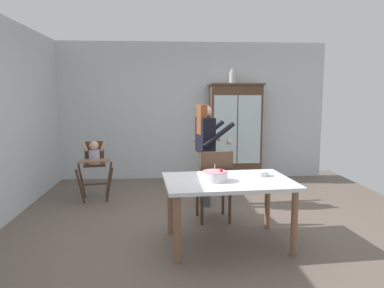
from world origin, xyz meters
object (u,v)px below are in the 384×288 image
(high_chair_with_toddler, at_px, (94,159))
(adult_person, at_px, (206,142))
(dining_chair_far_side, at_px, (215,181))
(serving_bowl, at_px, (261,173))
(ceramic_vase, at_px, (233,77))
(dining_table, at_px, (228,188))
(china_cabinet, at_px, (235,132))
(birthday_cake, at_px, (215,176))

(high_chair_with_toddler, xyz_separation_m, adult_person, (1.74, -0.43, 0.31))
(high_chair_with_toddler, distance_m, dining_chair_far_side, 2.15)
(adult_person, distance_m, serving_bowl, 1.41)
(ceramic_vase, distance_m, high_chair_with_toddler, 3.03)
(ceramic_vase, bearing_deg, dining_chair_far_side, -105.13)
(adult_person, distance_m, dining_table, 1.51)
(china_cabinet, height_order, dining_table, china_cabinet)
(ceramic_vase, height_order, high_chair_with_toddler, ceramic_vase)
(adult_person, relative_size, dining_table, 1.03)
(high_chair_with_toddler, height_order, dining_chair_far_side, dining_chair_far_side)
(ceramic_vase, xyz_separation_m, dining_chair_far_side, (-0.65, -2.40, -1.46))
(ceramic_vase, height_order, birthday_cake, ceramic_vase)
(dining_chair_far_side, bearing_deg, ceramic_vase, -110.01)
(adult_person, xyz_separation_m, birthday_cake, (-0.06, -1.52, -0.17))
(adult_person, bearing_deg, dining_table, 169.85)
(high_chair_with_toddler, xyz_separation_m, dining_chair_far_side, (1.78, -1.19, -0.10))
(china_cabinet, distance_m, birthday_cake, 3.26)
(birthday_cake, distance_m, serving_bowl, 0.61)
(china_cabinet, bearing_deg, ceramic_vase, 176.83)
(high_chair_with_toddler, height_order, dining_table, high_chair_with_toddler)
(china_cabinet, height_order, birthday_cake, china_cabinet)
(ceramic_vase, relative_size, birthday_cake, 0.96)
(high_chair_with_toddler, relative_size, birthday_cake, 3.39)
(china_cabinet, bearing_deg, birthday_cake, -104.54)
(dining_table, bearing_deg, ceramic_vase, 79.16)
(china_cabinet, height_order, high_chair_with_toddler, china_cabinet)
(serving_bowl, bearing_deg, adult_person, 111.16)
(birthday_cake, bearing_deg, dining_table, 17.96)
(high_chair_with_toddler, xyz_separation_m, serving_bowl, (2.24, -1.73, 0.11))
(china_cabinet, xyz_separation_m, birthday_cake, (-0.82, -3.15, -0.16))
(ceramic_vase, distance_m, birthday_cake, 3.46)
(dining_table, xyz_separation_m, serving_bowl, (0.41, 0.17, 0.12))
(birthday_cake, height_order, dining_chair_far_side, dining_chair_far_side)
(birthday_cake, bearing_deg, adult_person, 87.66)
(adult_person, height_order, dining_table, adult_person)
(birthday_cake, xyz_separation_m, serving_bowl, (0.57, 0.22, -0.03))
(serving_bowl, bearing_deg, dining_chair_far_side, 130.69)
(ceramic_vase, bearing_deg, dining_table, -100.84)
(high_chair_with_toddler, bearing_deg, adult_person, -23.68)
(china_cabinet, relative_size, dining_chair_far_side, 1.97)
(birthday_cake, bearing_deg, serving_bowl, 20.89)
(china_cabinet, xyz_separation_m, high_chair_with_toddler, (-2.49, -1.20, -0.30))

